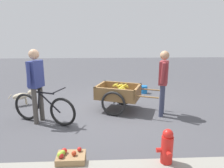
% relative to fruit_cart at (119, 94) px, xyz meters
% --- Properties ---
extents(ground_plane, '(24.00, 24.00, 0.00)m').
position_rel_fruit_cart_xyz_m(ground_plane, '(0.30, 0.15, -0.44)').
color(ground_plane, '#47474C').
extents(fruit_cart, '(1.81, 1.30, 0.72)m').
position_rel_fruit_cart_xyz_m(fruit_cart, '(0.00, 0.00, 0.00)').
color(fruit_cart, olive).
rests_on(fruit_cart, ground).
extents(vendor_person, '(0.31, 0.57, 1.63)m').
position_rel_fruit_cart_xyz_m(vendor_person, '(-1.06, 0.41, 0.54)').
color(vendor_person, '#333851').
rests_on(vendor_person, ground).
extents(bicycle, '(1.56, 0.73, 0.85)m').
position_rel_fruit_cart_xyz_m(bicycle, '(1.79, 0.75, -0.08)').
color(bicycle, black).
rests_on(bicycle, ground).
extents(cyclist_person, '(0.31, 0.54, 1.70)m').
position_rel_fruit_cart_xyz_m(cyclist_person, '(1.93, 0.69, 0.59)').
color(cyclist_person, '#4C4742').
rests_on(cyclist_person, ground).
extents(dog, '(0.58, 0.41, 0.40)m').
position_rel_fruit_cart_xyz_m(dog, '(2.75, -0.54, -0.17)').
color(dog, beige).
rests_on(dog, ground).
extents(fire_hydrant, '(0.25, 0.25, 0.67)m').
position_rel_fruit_cart_xyz_m(fire_hydrant, '(-0.53, 2.59, -0.10)').
color(fire_hydrant, red).
rests_on(fire_hydrant, ground).
extents(plastic_bucket, '(0.23, 0.23, 0.26)m').
position_rel_fruit_cart_xyz_m(plastic_bucket, '(-1.00, -1.57, -0.31)').
color(plastic_bucket, '#1966B2').
rests_on(plastic_bucket, ground).
extents(apple_crate, '(0.44, 0.32, 0.31)m').
position_rel_fruit_cart_xyz_m(apple_crate, '(0.94, 2.48, -0.31)').
color(apple_crate, '#99754C').
rests_on(apple_crate, ground).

